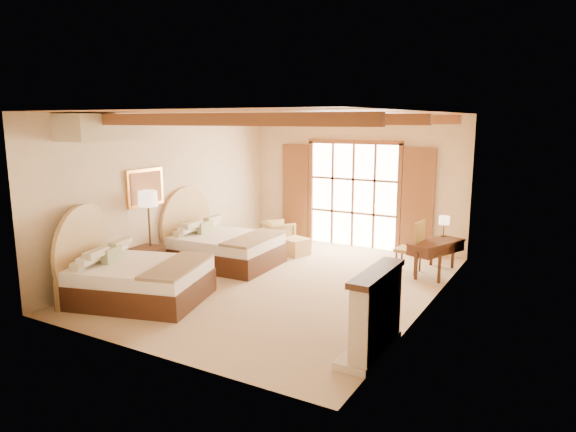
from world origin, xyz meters
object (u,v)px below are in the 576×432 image
Objects in this scene: nightstand at (148,262)px; armchair at (278,234)px; desk at (435,256)px; bed_near at (132,275)px; bed_far at (219,244)px.

armchair is at bearing 69.93° from nightstand.
nightstand is 5.76m from desk.
bed_near is at bearing -61.57° from nightstand.
bed_near reaches higher than nightstand.
armchair is at bearing 78.20° from bed_far.
bed_near is at bearing -91.51° from bed_far.
nightstand is 3.56m from armchair.
armchair is at bearing 70.73° from bed_near.
bed_far is 3.23× the size of armchair.
bed_far is at bearing 113.45° from armchair.
bed_far is 3.66× the size of nightstand.
bed_far is (-0.06, 2.53, -0.00)m from bed_near.
desk is at bearing -153.17° from armchair.
bed_near is 1.27m from nightstand.
desk is (4.89, 3.05, 0.06)m from nightstand.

